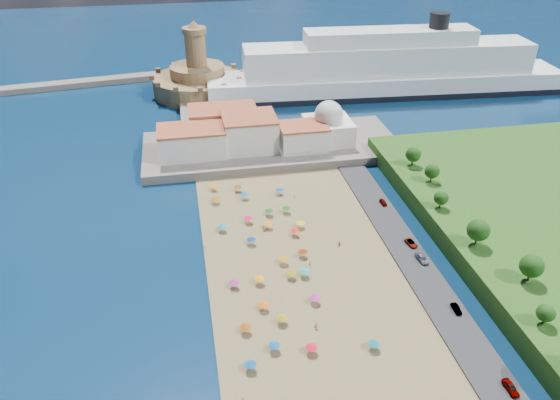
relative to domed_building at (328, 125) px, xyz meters
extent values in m
plane|color=#071938|center=(-30.00, -71.00, -8.97)|extent=(700.00, 700.00, 0.00)
cube|color=#59544C|center=(-20.00, 2.00, -7.47)|extent=(90.00, 36.00, 3.00)
cube|color=#59544C|center=(-42.00, 37.00, -7.77)|extent=(18.00, 70.00, 2.40)
cube|color=silver|center=(-48.00, -2.00, -1.47)|extent=(22.00, 14.00, 9.00)
cube|color=silver|center=(-28.00, 0.00, -0.47)|extent=(18.00, 16.00, 11.00)
cube|color=silver|center=(-10.00, -4.00, -1.97)|extent=(16.00, 12.00, 8.00)
cube|color=silver|center=(-36.00, 12.00, -0.97)|extent=(24.00, 14.00, 10.00)
cube|color=silver|center=(0.00, 0.00, -1.97)|extent=(16.00, 16.00, 8.00)
sphere|color=silver|center=(0.00, 0.00, 4.03)|extent=(10.00, 10.00, 10.00)
cylinder|color=silver|center=(0.00, 0.00, 7.83)|extent=(1.20, 1.20, 1.60)
cylinder|color=#9D764E|center=(-42.00, 67.00, -4.97)|extent=(40.00, 40.00, 8.00)
cylinder|color=#9D764E|center=(-42.00, 67.00, 1.53)|extent=(24.00, 24.00, 5.00)
cylinder|color=#9D764E|center=(-42.00, 67.00, 11.03)|extent=(9.00, 9.00, 14.00)
cylinder|color=#9D764E|center=(-42.00, 67.00, 19.23)|extent=(10.40, 10.40, 2.40)
cone|color=#9D764E|center=(-42.00, 67.00, 21.93)|extent=(6.00, 6.00, 3.00)
cube|color=black|center=(40.84, 52.12, -7.69)|extent=(160.74, 33.74, 2.57)
cube|color=white|center=(40.84, 52.12, -4.22)|extent=(159.72, 33.27, 9.51)
cube|color=white|center=(40.84, 52.12, 6.88)|extent=(127.80, 27.04, 12.68)
cube|color=white|center=(40.84, 52.12, 16.40)|extent=(74.79, 19.47, 6.34)
cylinder|color=black|center=(61.94, 50.78, 22.74)|extent=(8.46, 8.46, 6.34)
cylinder|color=gray|center=(-36.28, -80.28, -7.72)|extent=(0.07, 0.07, 2.00)
cone|color=#FF670B|center=(-36.28, -80.28, -6.82)|extent=(2.50, 2.50, 0.60)
cylinder|color=gray|center=(-29.69, -47.76, -7.72)|extent=(0.07, 0.07, 2.00)
cone|color=orange|center=(-29.69, -47.76, -6.82)|extent=(2.50, 2.50, 0.60)
cylinder|color=gray|center=(-41.85, -71.33, -7.72)|extent=(0.07, 0.07, 2.00)
cone|color=#A8247E|center=(-41.85, -71.33, -6.82)|extent=(2.50, 2.50, 0.60)
cylinder|color=gray|center=(-35.74, -71.13, -7.72)|extent=(0.07, 0.07, 2.00)
cone|color=orange|center=(-35.74, -71.13, -6.82)|extent=(2.50, 2.50, 0.60)
cylinder|color=gray|center=(-24.30, -80.16, -7.72)|extent=(0.07, 0.07, 2.00)
cone|color=#B52693|center=(-24.30, -80.16, -6.82)|extent=(2.50, 2.50, 0.60)
cylinder|color=gray|center=(-23.09, -40.62, -7.72)|extent=(0.07, 0.07, 2.00)
cone|color=#1F6612|center=(-23.09, -40.62, -6.82)|extent=(2.50, 2.50, 0.60)
cylinder|color=gray|center=(-28.70, -94.99, -7.72)|extent=(0.07, 0.07, 2.00)
cone|color=red|center=(-28.70, -94.99, -6.82)|extent=(2.50, 2.50, 0.60)
cylinder|color=gray|center=(-42.94, -31.42, -7.72)|extent=(0.07, 0.07, 2.00)
cone|color=#82600B|center=(-42.94, -31.42, -6.82)|extent=(2.50, 2.50, 0.60)
cylinder|color=gray|center=(-28.64, -64.42, -7.72)|extent=(0.07, 0.07, 2.00)
cone|color=orange|center=(-28.64, -64.42, -6.82)|extent=(2.50, 2.50, 0.60)
cylinder|color=gray|center=(-36.08, -93.03, -7.72)|extent=(0.07, 0.07, 2.00)
cone|color=#0E5587|center=(-36.08, -93.03, -6.82)|extent=(2.50, 2.50, 0.60)
cylinder|color=gray|center=(-42.36, -46.76, -7.72)|extent=(0.07, 0.07, 2.00)
cone|color=#107D99|center=(-42.36, -46.76, -6.82)|extent=(2.50, 2.50, 0.60)
cylinder|color=gray|center=(-42.77, -23.42, -7.72)|extent=(0.07, 0.07, 2.00)
cone|color=orange|center=(-42.77, -23.42, -6.82)|extent=(2.50, 2.50, 0.60)
cylinder|color=gray|center=(-20.83, -49.12, -7.72)|extent=(0.07, 0.07, 2.00)
cone|color=yellow|center=(-20.83, -49.12, -6.82)|extent=(2.50, 2.50, 0.60)
cylinder|color=gray|center=(-41.13, -86.71, -7.72)|extent=(0.07, 0.07, 2.00)
cone|color=#A8420D|center=(-41.13, -86.71, -6.82)|extent=(2.50, 2.50, 0.60)
cylinder|color=gray|center=(-33.87, -30.46, -7.72)|extent=(0.07, 0.07, 2.00)
cone|color=#106594|center=(-33.87, -30.46, -6.82)|extent=(2.50, 2.50, 0.60)
cylinder|color=gray|center=(-24.52, -70.38, -7.72)|extent=(0.07, 0.07, 2.00)
cone|color=#119BA0|center=(-24.52, -70.38, -6.82)|extent=(2.50, 2.50, 0.60)
cylinder|color=gray|center=(-23.03, -52.55, -7.72)|extent=(0.07, 0.07, 2.00)
cone|color=#FF260B|center=(-23.03, -52.55, -6.82)|extent=(2.50, 2.50, 0.60)
cylinder|color=gray|center=(-23.14, -62.41, -7.72)|extent=(0.07, 0.07, 2.00)
cone|color=maroon|center=(-23.14, -62.41, -6.82)|extent=(2.50, 2.50, 0.60)
cylinder|color=gray|center=(-41.59, -97.15, -7.72)|extent=(0.07, 0.07, 2.00)
cone|color=#0B4F98|center=(-41.59, -97.15, -6.82)|extent=(2.50, 2.50, 0.60)
cylinder|color=gray|center=(-23.07, -29.67, -7.72)|extent=(0.07, 0.07, 2.00)
cone|color=#0D48AA|center=(-23.07, -29.67, -6.82)|extent=(2.50, 2.50, 0.60)
cylinder|color=gray|center=(-34.64, -43.97, -7.72)|extent=(0.07, 0.07, 2.00)
cone|color=#D51153|center=(-34.64, -43.97, -6.82)|extent=(2.50, 2.50, 0.60)
cylinder|color=gray|center=(-33.00, -85.36, -7.72)|extent=(0.07, 0.07, 2.00)
cone|color=#A18B0E|center=(-33.00, -85.36, -6.82)|extent=(2.50, 2.50, 0.60)
cylinder|color=gray|center=(-35.39, -54.51, -7.72)|extent=(0.07, 0.07, 2.00)
cone|color=#0C36A2|center=(-35.39, -54.51, -6.82)|extent=(2.50, 2.50, 0.60)
cylinder|color=gray|center=(-27.81, -70.48, -7.72)|extent=(0.07, 0.07, 2.00)
cone|color=#99840D|center=(-27.81, -70.48, -6.82)|extent=(2.50, 2.50, 0.60)
cylinder|color=gray|center=(-28.27, -41.09, -7.72)|extent=(0.07, 0.07, 2.00)
cone|color=#126926|center=(-28.27, -41.09, -6.82)|extent=(2.50, 2.50, 0.60)
cylinder|color=gray|center=(-15.85, -96.31, -7.72)|extent=(0.07, 0.07, 2.00)
cone|color=#0D697E|center=(-15.85, -96.31, -6.82)|extent=(2.50, 2.50, 0.60)
cylinder|color=gray|center=(-35.41, -25.59, -7.72)|extent=(0.07, 0.07, 2.00)
cone|color=#7F430B|center=(-35.41, -25.59, -6.82)|extent=(2.50, 2.50, 0.60)
imported|color=tan|center=(-12.70, -59.86, -7.84)|extent=(0.92, 1.72, 1.77)
imported|color=tan|center=(-44.09, -104.40, -7.83)|extent=(0.74, 0.57, 1.80)
imported|color=tan|center=(-47.52, -54.98, -7.88)|extent=(0.75, 1.16, 1.70)
imported|color=tan|center=(-22.31, -66.67, -7.87)|extent=(0.70, 0.74, 1.71)
imported|color=tan|center=(-19.34, -33.91, -7.86)|extent=(0.83, 1.22, 1.74)
imported|color=tan|center=(-26.02, -88.10, -7.82)|extent=(0.88, 0.58, 1.80)
imported|color=tan|center=(-31.06, -48.67, -7.81)|extent=(1.09, 1.12, 1.82)
imported|color=gray|center=(6.00, -111.49, -7.55)|extent=(1.80, 4.29, 1.45)
imported|color=gray|center=(6.00, -63.18, -7.68)|extent=(2.64, 4.56, 1.20)
imported|color=gray|center=(6.00, -89.11, -7.67)|extent=(1.38, 3.70, 1.21)
imported|color=gray|center=(6.00, -70.22, -7.58)|extent=(2.55, 5.03, 1.40)
imported|color=gray|center=(6.00, -41.89, -7.67)|extent=(1.60, 3.63, 1.22)
cylinder|color=#382314|center=(17.97, -101.31, -1.92)|extent=(0.50, 0.50, 2.11)
sphere|color=#14380F|center=(17.97, -101.31, -0.02)|extent=(3.80, 3.80, 3.80)
cylinder|color=#382314|center=(22.92, -88.16, -1.49)|extent=(0.50, 0.50, 2.98)
sphere|color=#14380F|center=(22.92, -88.16, 1.19)|extent=(5.36, 5.36, 5.36)
cylinder|color=#382314|center=(18.15, -72.98, -1.43)|extent=(0.50, 0.50, 3.10)
sphere|color=#14380F|center=(18.15, -72.98, 1.36)|extent=(5.57, 5.57, 5.57)
cylinder|color=#382314|center=(17.07, -54.84, -1.86)|extent=(0.50, 0.50, 2.23)
sphere|color=#14380F|center=(17.07, -54.84, 0.15)|extent=(4.02, 4.02, 4.02)
cylinder|color=#382314|center=(20.92, -40.31, -1.73)|extent=(0.50, 0.50, 2.48)
sphere|color=#14380F|center=(20.92, -40.31, 0.50)|extent=(4.47, 4.47, 4.47)
cylinder|color=#382314|center=(19.67, -29.06, -1.63)|extent=(0.50, 0.50, 2.69)
sphere|color=#14380F|center=(19.67, -29.06, 0.80)|extent=(4.85, 4.85, 4.85)
camera|label=1|loc=(-49.91, -172.64, 75.30)|focal=35.00mm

